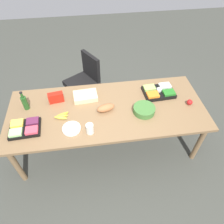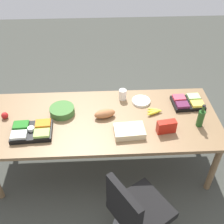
# 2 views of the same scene
# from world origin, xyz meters

# --- Properties ---
(ground_plane) EXTENTS (10.00, 10.00, 0.00)m
(ground_plane) POSITION_xyz_m (0.00, 0.00, 0.00)
(ground_plane) COLOR #3E4039
(conference_table) EXTENTS (2.60, 1.07, 0.75)m
(conference_table) POSITION_xyz_m (0.00, 0.00, 0.69)
(conference_table) COLOR olive
(conference_table) RESTS_ON ground
(office_chair) EXTENTS (0.66, 0.66, 0.93)m
(office_chair) POSITION_xyz_m (-0.28, 0.98, 0.37)
(office_chair) COLOR gray
(office_chair) RESTS_ON ground
(bread_loaf) EXTENTS (0.26, 0.16, 0.10)m
(bread_loaf) POSITION_xyz_m (-0.02, -0.03, 0.80)
(bread_loaf) COLOR #A5663C
(bread_loaf) RESTS_ON conference_table
(salad_bowl) EXTENTS (0.31, 0.31, 0.08)m
(salad_bowl) POSITION_xyz_m (0.47, -0.12, 0.80)
(salad_bowl) COLOR #407233
(salad_bowl) RESTS_ON conference_table
(chip_bag_red) EXTENTS (0.21, 0.11, 0.14)m
(chip_bag_red) POSITION_xyz_m (-0.66, 0.24, 0.82)
(chip_bag_red) COLOR red
(chip_bag_red) RESTS_ON conference_table
(fruit_platter) EXTENTS (0.37, 0.30, 0.07)m
(fruit_platter) POSITION_xyz_m (-1.01, -0.21, 0.79)
(fruit_platter) COLOR black
(fruit_platter) RESTS_ON conference_table
(veggie_tray) EXTENTS (0.44, 0.32, 0.09)m
(veggie_tray) POSITION_xyz_m (0.76, 0.20, 0.79)
(veggie_tray) COLOR black
(veggie_tray) RESTS_ON conference_table
(mayo_jar) EXTENTS (0.11, 0.11, 0.13)m
(mayo_jar) POSITION_xyz_m (-0.24, -0.36, 0.82)
(mayo_jar) COLOR white
(mayo_jar) RESTS_ON conference_table
(wine_bottle) EXTENTS (0.08, 0.08, 0.28)m
(wine_bottle) POSITION_xyz_m (-1.04, 0.16, 0.86)
(wine_bottle) COLOR #22501E
(wine_bottle) RESTS_ON conference_table
(banana_bunch) EXTENTS (0.19, 0.14, 0.04)m
(banana_bunch) POSITION_xyz_m (-0.59, -0.07, 0.78)
(banana_bunch) COLOR yellow
(banana_bunch) RESTS_ON conference_table
(paper_plate_stack) EXTENTS (0.25, 0.25, 0.03)m
(paper_plate_stack) POSITION_xyz_m (-0.46, -0.28, 0.77)
(paper_plate_stack) COLOR white
(paper_plate_stack) RESTS_ON conference_table
(apple_red) EXTENTS (0.09, 0.09, 0.08)m
(apple_red) POSITION_xyz_m (1.11, -0.07, 0.79)
(apple_red) COLOR #AE1A19
(apple_red) RESTS_ON conference_table
(sheet_cake) EXTENTS (0.33, 0.24, 0.07)m
(sheet_cake) POSITION_xyz_m (-0.27, 0.25, 0.79)
(sheet_cake) COLOR beige
(sheet_cake) RESTS_ON conference_table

